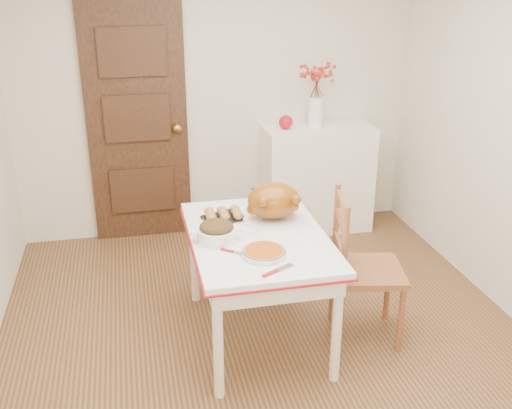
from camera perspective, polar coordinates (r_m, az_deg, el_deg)
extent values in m
cube|color=#482E18|center=(3.97, 1.34, -13.67)|extent=(3.50, 4.00, 0.00)
cube|color=beige|center=(5.29, -3.76, 10.40)|extent=(3.50, 0.00, 2.50)
cube|color=beige|center=(1.74, 18.32, -17.29)|extent=(3.50, 0.00, 2.50)
cube|color=black|center=(5.26, -11.27, 7.47)|extent=(0.85, 0.06, 2.06)
cube|color=white|center=(5.49, 5.88, 2.47)|extent=(0.97, 0.43, 0.97)
sphere|color=#B51116|center=(5.25, 2.86, 7.87)|extent=(0.12, 0.12, 0.12)
cylinder|color=#B14B0E|center=(3.45, 0.76, -4.51)|extent=(0.31, 0.31, 0.05)
cylinder|color=white|center=(4.16, -0.01, 0.74)|extent=(0.08, 0.08, 0.11)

